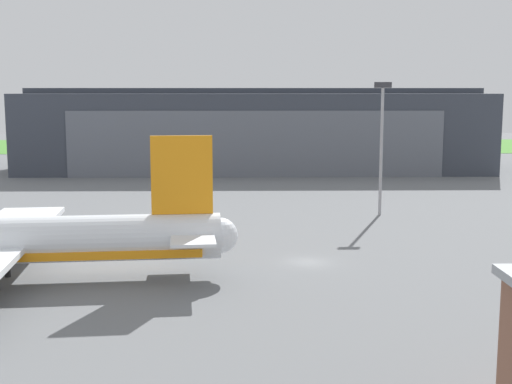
% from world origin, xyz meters
% --- Properties ---
extents(ground_plane, '(440.00, 440.00, 0.00)m').
position_xyz_m(ground_plane, '(0.00, 0.00, 0.00)').
color(ground_plane, slate).
extents(grass_field_strip, '(440.00, 56.00, 0.08)m').
position_xyz_m(grass_field_strip, '(0.00, 152.37, 0.04)').
color(grass_field_strip, '#488931').
rests_on(grass_field_strip, ground_plane).
extents(maintenance_hangar, '(102.08, 31.58, 18.39)m').
position_xyz_m(maintenance_hangar, '(-4.23, 86.77, 8.73)').
color(maintenance_hangar, '#383D47').
rests_on(maintenance_hangar, ground_plane).
extents(apron_light_mast, '(2.40, 0.50, 19.00)m').
position_xyz_m(apron_light_mast, '(12.91, 27.40, 11.13)').
color(apron_light_mast, '#99999E').
rests_on(apron_light_mast, ground_plane).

